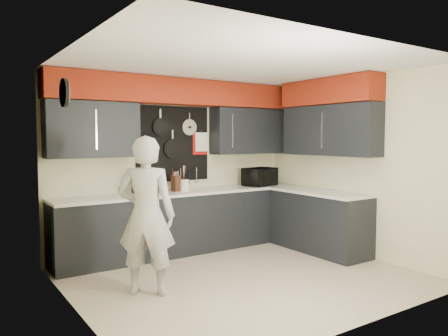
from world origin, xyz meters
TOP-DOWN VIEW (x-y plane):
  - ground at (0.00, 0.00)m, footprint 4.00×4.00m
  - back_wall_assembly at (0.01, 1.60)m, footprint 4.00×0.36m
  - right_wall_assembly at (1.85, 0.26)m, footprint 0.36×3.50m
  - left_wall_assembly at (-1.99, 0.02)m, footprint 0.05×3.50m
  - base_cabinets at (0.49, 1.13)m, footprint 3.95×2.20m
  - microwave at (1.37, 1.39)m, footprint 0.61×0.48m
  - knife_block at (-0.13, 1.49)m, footprint 0.13×0.13m
  - utensil_crock at (-0.01, 1.44)m, footprint 0.13×0.13m
  - coffee_maker at (-0.74, 1.42)m, footprint 0.20×0.23m
  - person at (-1.22, 0.11)m, footprint 0.76×0.72m

SIDE VIEW (x-z plane):
  - ground at x=0.00m, z-range 0.00..0.00m
  - base_cabinets at x=0.49m, z-range 0.00..0.92m
  - person at x=-1.22m, z-range 0.00..1.74m
  - utensil_crock at x=-0.01m, z-range 0.92..1.09m
  - knife_block at x=-0.13m, z-range 0.92..1.16m
  - microwave at x=1.37m, z-range 0.92..1.22m
  - coffee_maker at x=-0.74m, z-range 0.93..1.25m
  - left_wall_assembly at x=-1.99m, z-range 0.03..2.63m
  - right_wall_assembly at x=1.85m, z-range 0.64..3.24m
  - back_wall_assembly at x=0.01m, z-range 0.71..3.31m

